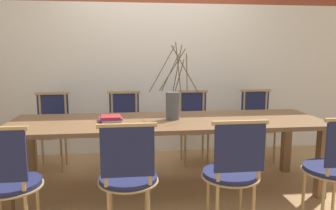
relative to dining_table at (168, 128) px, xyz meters
The scene contains 13 objects.
ground_plane 0.65m from the dining_table, ahead, with size 16.00×16.00×0.00m, color #A87F51.
wall_rear 1.67m from the dining_table, 90.00° to the left, with size 12.00×0.06×3.20m.
dining_table is the anchor object (origin of this frame).
chair_near_leftend 1.51m from the dining_table, 146.58° to the right, with size 0.46×0.46×0.91m.
chair_near_left 0.93m from the dining_table, 115.79° to the right, with size 0.46×0.46×0.91m.
chair_near_center 0.93m from the dining_table, 64.09° to the right, with size 0.46×0.46×0.91m.
chair_near_right 1.51m from the dining_table, 33.42° to the right, with size 0.46×0.46×0.91m.
chair_far_leftend 1.56m from the dining_table, 147.85° to the left, with size 0.46×0.46×0.91m.
chair_far_left 0.95m from the dining_table, 118.10° to the left, with size 0.46×0.46×0.91m.
chair_far_center 0.95m from the dining_table, 62.50° to the left, with size 0.46×0.46×0.91m.
chair_far_right 1.54m from the dining_table, 32.74° to the left, with size 0.46×0.46×0.91m.
vase_centerpiece 0.24m from the dining_table, 29.82° to the left, with size 0.48×0.48×0.76m.
book_stack 0.57m from the dining_table, behind, with size 0.24×0.21×0.05m.
Camera 1 is at (-0.39, -3.16, 1.39)m, focal length 35.00 mm.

